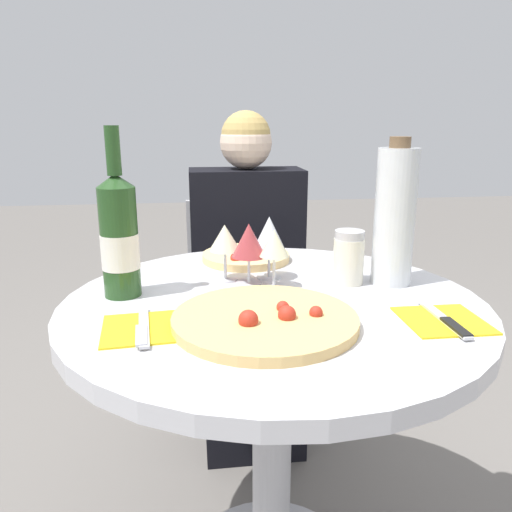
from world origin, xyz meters
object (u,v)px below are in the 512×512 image
(pizza_large, at_px, (265,320))
(seated_diner, at_px, (249,299))
(tall_carafe, at_px, (395,216))
(wine_bottle, at_px, (119,236))
(dining_table, at_px, (273,365))
(chair_behind_diner, at_px, (245,313))

(pizza_large, bearing_deg, seated_diner, 85.76)
(pizza_large, bearing_deg, tall_carafe, 32.93)
(seated_diner, height_order, wine_bottle, seated_diner)
(dining_table, distance_m, seated_diner, 0.66)
(dining_table, xyz_separation_m, chair_behind_diner, (0.02, 0.79, -0.19))
(pizza_large, xyz_separation_m, tall_carafe, (0.33, 0.21, 0.15))
(pizza_large, height_order, wine_bottle, wine_bottle)
(pizza_large, bearing_deg, chair_behind_diner, 86.39)
(seated_diner, bearing_deg, wine_bottle, 59.49)
(chair_behind_diner, height_order, wine_bottle, wine_bottle)
(wine_bottle, bearing_deg, tall_carafe, 0.78)
(wine_bottle, relative_size, tall_carafe, 1.07)
(dining_table, height_order, wine_bottle, wine_bottle)
(chair_behind_diner, bearing_deg, wine_bottle, 64.49)
(dining_table, xyz_separation_m, tall_carafe, (0.29, 0.08, 0.31))
(tall_carafe, bearing_deg, pizza_large, -147.07)
(chair_behind_diner, relative_size, seated_diner, 0.71)
(dining_table, relative_size, tall_carafe, 2.67)
(chair_behind_diner, xyz_separation_m, wine_bottle, (-0.34, -0.72, 0.47))
(seated_diner, relative_size, wine_bottle, 3.17)
(dining_table, relative_size, chair_behind_diner, 1.10)
(dining_table, height_order, chair_behind_diner, chair_behind_diner)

